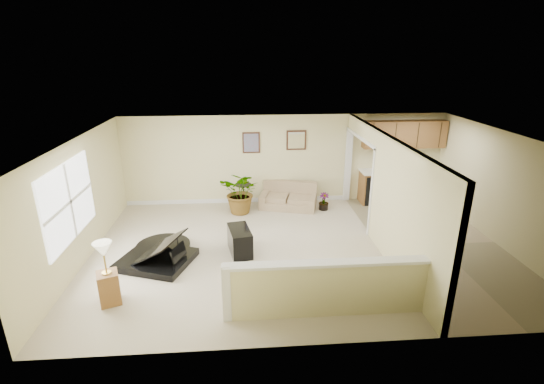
{
  "coord_description": "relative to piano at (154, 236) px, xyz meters",
  "views": [
    {
      "loc": [
        -1.19,
        -7.68,
        4.12
      ],
      "look_at": [
        -0.57,
        0.4,
        1.22
      ],
      "focal_mm": 26.0,
      "sensor_mm": 36.0,
      "label": 1
    }
  ],
  "objects": [
    {
      "name": "floor",
      "position": [
        3.05,
        0.24,
        -0.54
      ],
      "size": [
        9.0,
        9.0,
        0.0
      ],
      "primitive_type": "plane",
      "color": "#B7AB8E",
      "rests_on": "ground"
    },
    {
      "name": "back_wall",
      "position": [
        3.05,
        3.24,
        0.71
      ],
      "size": [
        9.0,
        0.04,
        2.5
      ],
      "primitive_type": "cube",
      "color": "beige",
      "rests_on": "floor"
    },
    {
      "name": "front_wall",
      "position": [
        3.05,
        -2.76,
        0.71
      ],
      "size": [
        9.0,
        0.04,
        2.5
      ],
      "primitive_type": "cube",
      "color": "beige",
      "rests_on": "floor"
    },
    {
      "name": "left_wall",
      "position": [
        -1.45,
        0.24,
        0.71
      ],
      "size": [
        0.04,
        6.0,
        2.5
      ],
      "primitive_type": "cube",
      "color": "beige",
      "rests_on": "floor"
    },
    {
      "name": "right_wall",
      "position": [
        7.55,
        0.24,
        0.71
      ],
      "size": [
        0.04,
        6.0,
        2.5
      ],
      "primitive_type": "cube",
      "color": "beige",
      "rests_on": "floor"
    },
    {
      "name": "ceiling",
      "position": [
        3.05,
        0.24,
        1.96
      ],
      "size": [
        9.0,
        6.0,
        0.04
      ],
      "primitive_type": "cube",
      "color": "white",
      "rests_on": "back_wall"
    },
    {
      "name": "kitchen_vinyl",
      "position": [
        6.2,
        0.24,
        -0.54
      ],
      "size": [
        2.7,
        6.0,
        0.01
      ],
      "primitive_type": "cube",
      "color": "tan",
      "rests_on": "floor"
    },
    {
      "name": "interior_partition",
      "position": [
        4.85,
        0.49,
        0.68
      ],
      "size": [
        0.18,
        5.99,
        2.5
      ],
      "color": "beige",
      "rests_on": "floor"
    },
    {
      "name": "pony_half_wall",
      "position": [
        3.13,
        -2.06,
        -0.02
      ],
      "size": [
        3.42,
        0.22,
        1.0
      ],
      "color": "beige",
      "rests_on": "floor"
    },
    {
      "name": "left_window",
      "position": [
        -1.43,
        -0.26,
        0.91
      ],
      "size": [
        0.05,
        2.15,
        1.45
      ],
      "primitive_type": "cube",
      "color": "white",
      "rests_on": "left_wall"
    },
    {
      "name": "wall_art_left",
      "position": [
        2.1,
        3.21,
        1.21
      ],
      "size": [
        0.48,
        0.04,
        0.58
      ],
      "color": "#3C2115",
      "rests_on": "back_wall"
    },
    {
      "name": "wall_mirror",
      "position": [
        3.35,
        3.21,
        1.26
      ],
      "size": [
        0.55,
        0.04,
        0.55
      ],
      "color": "#3C2115",
      "rests_on": "back_wall"
    },
    {
      "name": "kitchen_cabinets",
      "position": [
        6.24,
        2.97,
        0.33
      ],
      "size": [
        2.36,
        0.65,
        2.33
      ],
      "color": "brown",
      "rests_on": "floor"
    },
    {
      "name": "piano",
      "position": [
        0.0,
        0.0,
        0.0
      ],
      "size": [
        1.91,
        1.88,
        1.3
      ],
      "rotation": [
        0.0,
        0.0,
        -0.34
      ],
      "color": "black",
      "rests_on": "floor"
    },
    {
      "name": "piano_bench",
      "position": [
        1.75,
        0.2,
        -0.27
      ],
      "size": [
        0.56,
        0.89,
        0.55
      ],
      "primitive_type": "cube",
      "rotation": [
        0.0,
        0.0,
        0.18
      ],
      "color": "black",
      "rests_on": "floor"
    },
    {
      "name": "loveseat",
      "position": [
        3.1,
        2.81,
        -0.21
      ],
      "size": [
        1.75,
        1.25,
        0.87
      ],
      "rotation": [
        0.0,
        0.0,
        -0.27
      ],
      "color": "tan",
      "rests_on": "floor"
    },
    {
      "name": "accent_table",
      "position": [
        1.85,
        2.89,
        -0.12
      ],
      "size": [
        0.46,
        0.46,
        0.66
      ],
      "color": "black",
      "rests_on": "floor"
    },
    {
      "name": "palm_plant",
      "position": [
        1.81,
        2.43,
        0.04
      ],
      "size": [
        1.35,
        1.28,
        1.19
      ],
      "color": "black",
      "rests_on": "floor"
    },
    {
      "name": "small_plant",
      "position": [
        4.05,
        2.49,
        -0.34
      ],
      "size": [
        0.29,
        0.29,
        0.48
      ],
      "color": "black",
      "rests_on": "floor"
    },
    {
      "name": "lamp_stand",
      "position": [
        -0.49,
        -1.45,
        -0.05
      ],
      "size": [
        0.44,
        0.44,
        1.16
      ],
      "color": "brown",
      "rests_on": "floor"
    }
  ]
}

